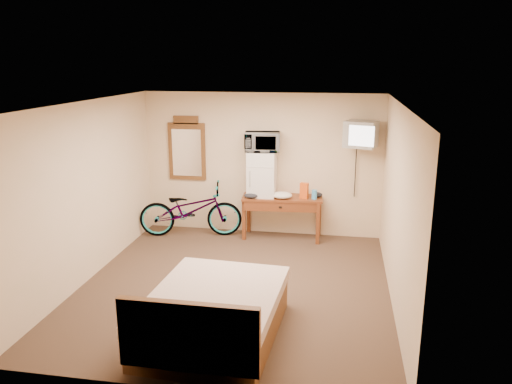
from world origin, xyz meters
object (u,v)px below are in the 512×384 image
bed (213,315)px  mini_fridge (262,174)px  blue_cup (314,195)px  crt_television (361,134)px  desk (282,204)px  wall_mirror (187,149)px  bicycle (191,210)px  microwave (262,142)px

bed → mini_fridge: bearing=90.0°
mini_fridge → blue_cup: bearing=-5.3°
mini_fridge → blue_cup: mini_fridge is taller
blue_cup → crt_television: bearing=4.0°
desk → mini_fridge: size_ratio=1.81×
crt_television → bed: size_ratio=0.33×
mini_fridge → bed: (-0.00, -3.44, -0.84)m
wall_mirror → bicycle: 1.10m
crt_television → bed: (-1.63, -3.41, -1.57)m
microwave → bed: (-0.00, -3.44, -1.39)m
desk → wall_mirror: bearing=171.2°
desk → wall_mirror: size_ratio=1.22×
mini_fridge → wall_mirror: wall_mirror is taller
bed → wall_mirror: bearing=111.0°
wall_mirror → bicycle: (0.15, -0.39, -1.01)m
mini_fridge → microwave: microwave is taller
blue_cup → wall_mirror: size_ratio=0.14×
blue_cup → wall_mirror: 2.42m
desk → mini_fridge: 0.62m
microwave → bicycle: 1.75m
microwave → mini_fridge: bearing=-131.3°
desk → mini_fridge: bearing=171.2°
desk → wall_mirror: 1.98m
mini_fridge → bed: size_ratio=0.40×
desk → bicycle: size_ratio=0.78×
blue_cup → desk: bearing=177.0°
mini_fridge → crt_television: 1.79m
crt_television → bicycle: (-2.88, -0.14, -1.39)m
microwave → blue_cup: 1.26m
crt_television → blue_cup: bearing=-176.0°
desk → crt_television: (1.27, 0.02, 1.24)m
crt_television → bicycle: crt_television is taller
bed → bicycle: bearing=110.9°
microwave → bed: 3.71m
desk → bicycle: (-1.61, -0.12, -0.16)m
mini_fridge → wall_mirror: (-1.40, 0.22, 0.35)m
wall_mirror → microwave: bearing=-8.8°
wall_mirror → bed: wall_mirror is taller
wall_mirror → desk: bearing=-8.8°
blue_cup → mini_fridge: bearing=174.7°
microwave → wall_mirror: size_ratio=0.51×
desk → wall_mirror: wall_mirror is taller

